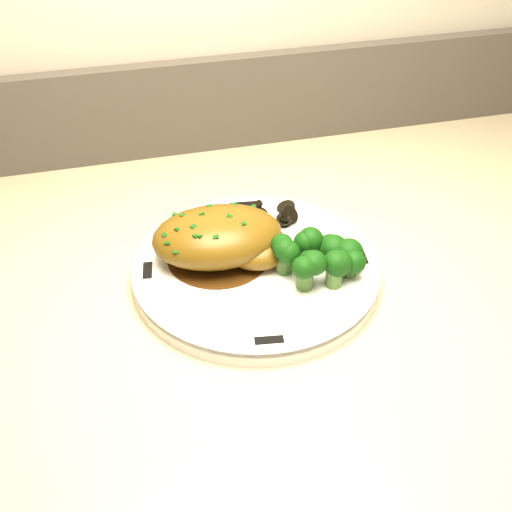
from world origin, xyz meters
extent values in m
cylinder|color=white|center=(-0.73, 1.71, 0.92)|extent=(0.29, 0.29, 0.02)
cube|color=black|center=(-0.72, 1.82, 0.93)|extent=(0.03, 0.01, 0.00)
cube|color=black|center=(-0.84, 1.73, 0.93)|extent=(0.01, 0.03, 0.00)
cube|color=black|center=(-0.75, 1.61, 0.93)|extent=(0.03, 0.01, 0.00)
cube|color=black|center=(-0.63, 1.70, 0.93)|extent=(0.01, 0.03, 0.00)
cylinder|color=#3F220B|center=(-0.77, 1.73, 0.93)|extent=(0.10, 0.10, 0.00)
ellipsoid|color=brown|center=(-0.77, 1.73, 0.95)|extent=(0.13, 0.09, 0.05)
ellipsoid|color=brown|center=(-0.73, 1.71, 0.94)|extent=(0.06, 0.05, 0.03)
cube|color=#11450E|center=(-0.81, 1.74, 0.97)|extent=(0.01, 0.00, 0.00)
cube|color=#11450E|center=(-0.79, 1.74, 0.98)|extent=(0.01, 0.00, 0.00)
cube|color=#11450E|center=(-0.77, 1.74, 0.98)|extent=(0.01, 0.00, 0.00)
cube|color=#11450E|center=(-0.76, 1.74, 0.98)|extent=(0.01, 0.00, 0.00)
cube|color=#11450E|center=(-0.74, 1.74, 0.98)|extent=(0.01, 0.00, 0.00)
cube|color=#11450E|center=(-0.73, 1.73, 0.97)|extent=(0.01, 0.00, 0.00)
cylinder|color=black|center=(-0.68, 1.78, 0.93)|extent=(0.01, 0.01, 0.01)
cylinder|color=black|center=(-0.68, 1.79, 0.93)|extent=(0.02, 0.02, 0.01)
cylinder|color=black|center=(-0.69, 1.79, 0.93)|extent=(0.02, 0.02, 0.01)
cylinder|color=black|center=(-0.69, 1.80, 0.93)|extent=(0.02, 0.02, 0.01)
cylinder|color=black|center=(-0.70, 1.80, 0.93)|extent=(0.02, 0.02, 0.01)
cylinder|color=black|center=(-0.71, 1.80, 0.93)|extent=(0.02, 0.02, 0.01)
cylinder|color=black|center=(-0.72, 1.80, 0.93)|extent=(0.02, 0.02, 0.01)
cylinder|color=black|center=(-0.73, 1.79, 0.93)|extent=(0.02, 0.02, 0.00)
cylinder|color=black|center=(-0.73, 1.79, 0.93)|extent=(0.02, 0.02, 0.01)
cylinder|color=black|center=(-0.74, 1.78, 0.93)|extent=(0.02, 0.02, 0.01)
cylinder|color=black|center=(-0.73, 1.77, 0.93)|extent=(0.02, 0.02, 0.01)
cylinder|color=black|center=(-0.73, 1.77, 0.93)|extent=(0.03, 0.03, 0.01)
cylinder|color=black|center=(-0.72, 1.76, 0.93)|extent=(0.03, 0.03, 0.01)
cylinder|color=black|center=(-0.71, 1.76, 0.93)|extent=(0.02, 0.02, 0.01)
cylinder|color=black|center=(-0.70, 1.76, 0.93)|extent=(0.02, 0.02, 0.02)
cylinder|color=black|center=(-0.69, 1.76, 0.93)|extent=(0.03, 0.03, 0.02)
cylinder|color=black|center=(-0.69, 1.77, 0.93)|extent=(0.03, 0.03, 0.01)
cylinder|color=black|center=(-0.68, 1.77, 0.93)|extent=(0.03, 0.03, 0.01)
cylinder|color=#4F7A33|center=(-0.71, 1.69, 0.94)|extent=(0.02, 0.02, 0.02)
sphere|color=black|center=(-0.71, 1.69, 0.95)|extent=(0.02, 0.02, 0.02)
cylinder|color=#4F7A33|center=(-0.69, 1.70, 0.94)|extent=(0.02, 0.02, 0.02)
sphere|color=black|center=(-0.69, 1.70, 0.95)|extent=(0.02, 0.02, 0.02)
cylinder|color=#4F7A33|center=(-0.66, 1.69, 0.94)|extent=(0.02, 0.02, 0.02)
sphere|color=black|center=(-0.66, 1.69, 0.95)|extent=(0.02, 0.02, 0.02)
cylinder|color=#4F7A33|center=(-0.70, 1.67, 0.94)|extent=(0.02, 0.02, 0.02)
sphere|color=black|center=(-0.70, 1.67, 0.95)|extent=(0.02, 0.02, 0.02)
cylinder|color=#4F7A33|center=(-0.67, 1.66, 0.94)|extent=(0.02, 0.02, 0.02)
sphere|color=black|center=(-0.67, 1.66, 0.95)|extent=(0.02, 0.02, 0.02)
cylinder|color=#4F7A33|center=(-0.65, 1.67, 0.94)|extent=(0.02, 0.02, 0.02)
sphere|color=black|center=(-0.65, 1.67, 0.95)|extent=(0.02, 0.02, 0.02)
camera|label=1|loc=(-0.86, 1.24, 1.32)|focal=45.00mm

